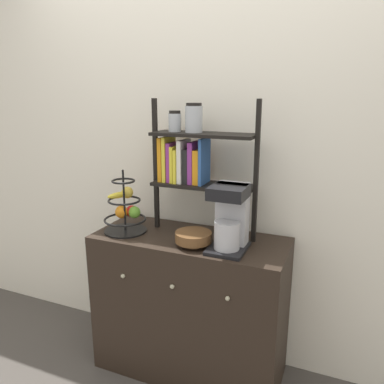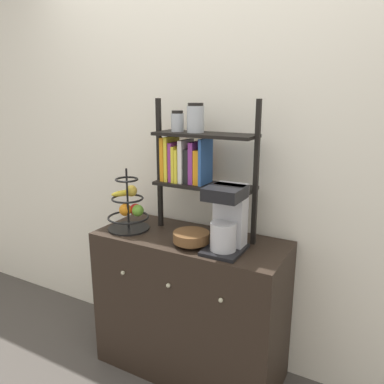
{
  "view_description": "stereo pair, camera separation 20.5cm",
  "coord_description": "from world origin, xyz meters",
  "views": [
    {
      "loc": [
        0.79,
        -1.6,
        1.66
      ],
      "look_at": [
        0.01,
        0.23,
        1.14
      ],
      "focal_mm": 35.0,
      "sensor_mm": 36.0,
      "label": 1
    },
    {
      "loc": [
        0.97,
        -1.51,
        1.66
      ],
      "look_at": [
        0.01,
        0.23,
        1.14
      ],
      "focal_mm": 35.0,
      "sensor_mm": 36.0,
      "label": 2
    }
  ],
  "objects": [
    {
      "name": "sideboard",
      "position": [
        0.0,
        0.23,
        0.43
      ],
      "size": [
        1.11,
        0.48,
        0.87
      ],
      "color": "black",
      "rests_on": "ground_plane"
    },
    {
      "name": "fruit_stand",
      "position": [
        -0.39,
        0.19,
        0.99
      ],
      "size": [
        0.25,
        0.25,
        0.37
      ],
      "color": "black",
      "rests_on": "sideboard"
    },
    {
      "name": "coffee_maker",
      "position": [
        0.25,
        0.17,
        1.04
      ],
      "size": [
        0.19,
        0.24,
        0.35
      ],
      "color": "black",
      "rests_on": "sideboard"
    },
    {
      "name": "wooden_bowl",
      "position": [
        0.06,
        0.13,
        0.91
      ],
      "size": [
        0.2,
        0.2,
        0.08
      ],
      "color": "brown",
      "rests_on": "sideboard"
    },
    {
      "name": "wall_back",
      "position": [
        0.0,
        0.51,
        1.3
      ],
      "size": [
        7.0,
        0.05,
        2.6
      ],
      "primitive_type": "cube",
      "color": "silver",
      "rests_on": "ground_plane"
    },
    {
      "name": "shelf_hutch",
      "position": [
        -0.03,
        0.32,
        1.32
      ],
      "size": [
        0.62,
        0.2,
        0.77
      ],
      "color": "black",
      "rests_on": "sideboard"
    }
  ]
}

